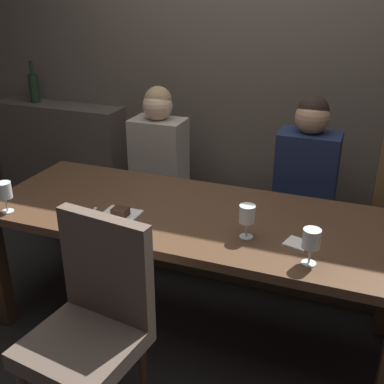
{
  "coord_description": "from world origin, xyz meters",
  "views": [
    {
      "loc": [
        0.8,
        -2.07,
        1.84
      ],
      "look_at": [
        -0.01,
        0.04,
        0.84
      ],
      "focal_mm": 44.24,
      "sensor_mm": 36.0,
      "label": 1
    }
  ],
  "objects_px": {
    "dessert_plate": "(119,214)",
    "dining_table": "(191,227)",
    "banquette_bench": "(228,237)",
    "wine_glass_near_left": "(4,191)",
    "fork_on_table": "(92,215)",
    "wine_glass_center_front": "(311,240)",
    "wine_glass_far_left": "(247,216)",
    "wine_bottle_dark_red": "(34,87)",
    "diner_redhead": "(159,146)",
    "chair_near_side": "(93,316)",
    "diner_bearded": "(307,166)"
  },
  "relations": [
    {
      "from": "banquette_bench",
      "to": "wine_glass_near_left",
      "type": "distance_m",
      "value": 1.51
    },
    {
      "from": "wine_bottle_dark_red",
      "to": "fork_on_table",
      "type": "height_order",
      "value": "wine_bottle_dark_red"
    },
    {
      "from": "wine_bottle_dark_red",
      "to": "wine_glass_far_left",
      "type": "height_order",
      "value": "wine_bottle_dark_red"
    },
    {
      "from": "banquette_bench",
      "to": "wine_bottle_dark_red",
      "type": "bearing_deg",
      "value": 168.95
    },
    {
      "from": "diner_redhead",
      "to": "wine_bottle_dark_red",
      "type": "height_order",
      "value": "wine_bottle_dark_red"
    },
    {
      "from": "diner_redhead",
      "to": "fork_on_table",
      "type": "height_order",
      "value": "diner_redhead"
    },
    {
      "from": "wine_glass_far_left",
      "to": "wine_glass_near_left",
      "type": "bearing_deg",
      "value": -171.51
    },
    {
      "from": "wine_glass_center_front",
      "to": "wine_glass_far_left",
      "type": "xyz_separation_m",
      "value": [
        -0.31,
        0.13,
        -0.0
      ]
    },
    {
      "from": "wine_glass_center_front",
      "to": "dessert_plate",
      "type": "bearing_deg",
      "value": 174.16
    },
    {
      "from": "wine_bottle_dark_red",
      "to": "banquette_bench",
      "type": "bearing_deg",
      "value": -11.05
    },
    {
      "from": "dining_table",
      "to": "wine_glass_far_left",
      "type": "relative_size",
      "value": 13.41
    },
    {
      "from": "banquette_bench",
      "to": "wine_glass_far_left",
      "type": "xyz_separation_m",
      "value": [
        0.34,
        -0.85,
        0.62
      ]
    },
    {
      "from": "wine_glass_near_left",
      "to": "fork_on_table",
      "type": "distance_m",
      "value": 0.47
    },
    {
      "from": "diner_bearded",
      "to": "banquette_bench",
      "type": "bearing_deg",
      "value": 176.72
    },
    {
      "from": "dining_table",
      "to": "banquette_bench",
      "type": "xyz_separation_m",
      "value": [
        0.0,
        0.7,
        -0.42
      ]
    },
    {
      "from": "wine_glass_center_front",
      "to": "wine_glass_far_left",
      "type": "bearing_deg",
      "value": 157.46
    },
    {
      "from": "diner_redhead",
      "to": "wine_glass_near_left",
      "type": "distance_m",
      "value": 1.13
    },
    {
      "from": "chair_near_side",
      "to": "diner_redhead",
      "type": "height_order",
      "value": "diner_redhead"
    },
    {
      "from": "wine_glass_center_front",
      "to": "wine_glass_near_left",
      "type": "relative_size",
      "value": 1.0
    },
    {
      "from": "banquette_bench",
      "to": "dessert_plate",
      "type": "height_order",
      "value": "dessert_plate"
    },
    {
      "from": "chair_near_side",
      "to": "wine_glass_center_front",
      "type": "distance_m",
      "value": 0.97
    },
    {
      "from": "wine_bottle_dark_red",
      "to": "wine_glass_far_left",
      "type": "relative_size",
      "value": 1.99
    },
    {
      "from": "banquette_bench",
      "to": "wine_glass_center_front",
      "type": "relative_size",
      "value": 15.24
    },
    {
      "from": "diner_redhead",
      "to": "wine_glass_near_left",
      "type": "bearing_deg",
      "value": -109.86
    },
    {
      "from": "diner_bearded",
      "to": "wine_bottle_dark_red",
      "type": "relative_size",
      "value": 2.47
    },
    {
      "from": "banquette_bench",
      "to": "wine_bottle_dark_red",
      "type": "xyz_separation_m",
      "value": [
        -1.76,
        0.34,
        0.84
      ]
    },
    {
      "from": "diner_bearded",
      "to": "dessert_plate",
      "type": "xyz_separation_m",
      "value": [
        -0.82,
        -0.85,
        -0.08
      ]
    },
    {
      "from": "dining_table",
      "to": "dessert_plate",
      "type": "bearing_deg",
      "value": -151.08
    },
    {
      "from": "wine_glass_center_front",
      "to": "wine_glass_near_left",
      "type": "distance_m",
      "value": 1.55
    },
    {
      "from": "fork_on_table",
      "to": "wine_glass_far_left",
      "type": "bearing_deg",
      "value": -12.37
    },
    {
      "from": "banquette_bench",
      "to": "fork_on_table",
      "type": "distance_m",
      "value": 1.15
    },
    {
      "from": "wine_glass_far_left",
      "to": "fork_on_table",
      "type": "bearing_deg",
      "value": -175.4
    },
    {
      "from": "dining_table",
      "to": "diner_redhead",
      "type": "height_order",
      "value": "diner_redhead"
    },
    {
      "from": "wine_glass_near_left",
      "to": "fork_on_table",
      "type": "bearing_deg",
      "value": 15.46
    },
    {
      "from": "banquette_bench",
      "to": "wine_glass_center_front",
      "type": "bearing_deg",
      "value": -56.6
    },
    {
      "from": "diner_redhead",
      "to": "wine_glass_far_left",
      "type": "distance_m",
      "value": 1.23
    },
    {
      "from": "diner_redhead",
      "to": "wine_glass_far_left",
      "type": "height_order",
      "value": "diner_redhead"
    },
    {
      "from": "chair_near_side",
      "to": "diner_redhead",
      "type": "relative_size",
      "value": 1.27
    },
    {
      "from": "wine_glass_near_left",
      "to": "wine_glass_center_front",
      "type": "bearing_deg",
      "value": 2.08
    },
    {
      "from": "dining_table",
      "to": "banquette_bench",
      "type": "relative_size",
      "value": 0.88
    },
    {
      "from": "dining_table",
      "to": "wine_bottle_dark_red",
      "type": "bearing_deg",
      "value": 149.35
    },
    {
      "from": "dessert_plate",
      "to": "dining_table",
      "type": "bearing_deg",
      "value": 28.92
    },
    {
      "from": "wine_glass_near_left",
      "to": "fork_on_table",
      "type": "relative_size",
      "value": 0.96
    },
    {
      "from": "wine_glass_far_left",
      "to": "fork_on_table",
      "type": "xyz_separation_m",
      "value": [
        -0.8,
        -0.06,
        -0.11
      ]
    },
    {
      "from": "wine_glass_near_left",
      "to": "banquette_bench",
      "type": "bearing_deg",
      "value": 48.89
    },
    {
      "from": "wine_glass_center_front",
      "to": "wine_glass_far_left",
      "type": "height_order",
      "value": "same"
    },
    {
      "from": "dining_table",
      "to": "diner_redhead",
      "type": "bearing_deg",
      "value": 125.47
    },
    {
      "from": "wine_glass_near_left",
      "to": "dessert_plate",
      "type": "height_order",
      "value": "wine_glass_near_left"
    },
    {
      "from": "chair_near_side",
      "to": "wine_glass_far_left",
      "type": "xyz_separation_m",
      "value": [
        0.5,
        0.57,
        0.29
      ]
    },
    {
      "from": "fork_on_table",
      "to": "chair_near_side",
      "type": "bearing_deg",
      "value": -75.9
    }
  ]
}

